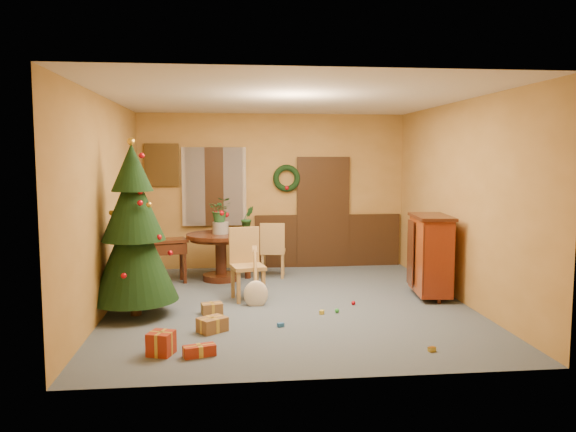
{
  "coord_description": "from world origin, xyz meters",
  "views": [
    {
      "loc": [
        -0.86,
        -7.8,
        2.09
      ],
      "look_at": [
        0.03,
        0.4,
        1.23
      ],
      "focal_mm": 35.0,
      "sensor_mm": 36.0,
      "label": 1
    }
  ],
  "objects": [
    {
      "name": "chair_far",
      "position": [
        -0.09,
        1.78,
        0.52
      ],
      "size": [
        0.47,
        0.47,
        0.97
      ],
      "color": "olive",
      "rests_on": "floor"
    },
    {
      "name": "toy_b",
      "position": [
        0.59,
        -0.53,
        0.03
      ],
      "size": [
        0.06,
        0.06,
        0.06
      ],
      "primitive_type": "sphere",
      "color": "green",
      "rests_on": "floor"
    },
    {
      "name": "urn",
      "position": [
        -0.98,
        1.69,
        0.9
      ],
      "size": [
        0.27,
        0.27,
        0.2
      ],
      "primitive_type": "cylinder",
      "color": "slate",
      "rests_on": "dining_table"
    },
    {
      "name": "stand_plant",
      "position": [
        -0.52,
        1.79,
        1.05
      ],
      "size": [
        0.28,
        0.26,
        0.42
      ],
      "primitive_type": "imported",
      "rotation": [
        0.0,
        0.0,
        0.43
      ],
      "color": "#19471E",
      "rests_on": "plant_stand"
    },
    {
      "name": "dining_table",
      "position": [
        -0.98,
        1.69,
        0.56
      ],
      "size": [
        1.16,
        1.16,
        0.8
      ],
      "color": "black",
      "rests_on": "floor"
    },
    {
      "name": "chair_near",
      "position": [
        -0.59,
        0.39,
        0.57
      ],
      "size": [
        0.54,
        0.54,
        1.06
      ],
      "color": "olive",
      "rests_on": "floor"
    },
    {
      "name": "toy_c",
      "position": [
        0.38,
        -0.56,
        0.03
      ],
      "size": [
        0.08,
        0.09,
        0.05
      ],
      "primitive_type": "cube",
      "rotation": [
        0.0,
        0.0,
        1.13
      ],
      "color": "gold",
      "rests_on": "floor"
    },
    {
      "name": "gift_d",
      "position": [
        -1.17,
        -2.0,
        0.06
      ],
      "size": [
        0.36,
        0.23,
        0.12
      ],
      "color": "maroon",
      "rests_on": "floor"
    },
    {
      "name": "gift_a",
      "position": [
        -1.06,
        -1.16,
        0.09
      ],
      "size": [
        0.4,
        0.38,
        0.18
      ],
      "color": "brown",
      "rests_on": "floor"
    },
    {
      "name": "writing_desk",
      "position": [
        -1.96,
        1.54,
        0.56
      ],
      "size": [
        0.91,
        0.63,
        0.74
      ],
      "color": "black",
      "rests_on": "floor"
    },
    {
      "name": "room_envelope",
      "position": [
        0.21,
        2.7,
        1.12
      ],
      "size": [
        5.5,
        5.5,
        5.5
      ],
      "color": "#3B4956",
      "rests_on": "ground"
    },
    {
      "name": "plant_stand",
      "position": [
        -0.52,
        1.79,
        0.52
      ],
      "size": [
        0.33,
        0.33,
        0.84
      ],
      "color": "black",
      "rests_on": "floor"
    },
    {
      "name": "gift_c",
      "position": [
        -1.08,
        -0.39,
        0.07
      ],
      "size": [
        0.3,
        0.24,
        0.15
      ],
      "color": "brown",
      "rests_on": "floor"
    },
    {
      "name": "toy_a",
      "position": [
        -0.22,
        -1.07,
        0.03
      ],
      "size": [
        0.09,
        0.08,
        0.05
      ],
      "primitive_type": "cube",
      "rotation": [
        0.0,
        0.0,
        0.41
      ],
      "color": "#245D9F",
      "rests_on": "floor"
    },
    {
      "name": "toy_d",
      "position": [
        0.9,
        -0.15,
        0.03
      ],
      "size": [
        0.06,
        0.06,
        0.06
      ],
      "primitive_type": "sphere",
      "color": "#A90B14",
      "rests_on": "floor"
    },
    {
      "name": "toy_e",
      "position": [
        1.32,
        -2.13,
        0.03
      ],
      "size": [
        0.09,
        0.07,
        0.05
      ],
      "primitive_type": "cube",
      "rotation": [
        0.0,
        0.0,
        0.34
      ],
      "color": "gold",
      "rests_on": "floor"
    },
    {
      "name": "sideboard",
      "position": [
        2.15,
        0.18,
        0.66
      ],
      "size": [
        0.61,
        1.01,
        1.24
      ],
      "color": "#530F09",
      "rests_on": "floor"
    },
    {
      "name": "centerpiece_plant",
      "position": [
        -0.98,
        1.69,
        1.21
      ],
      "size": [
        0.38,
        0.33,
        0.42
      ],
      "primitive_type": "imported",
      "color": "#1E4C23",
      "rests_on": "urn"
    },
    {
      "name": "guitar",
      "position": [
        -0.47,
        -0.04,
        0.41
      ],
      "size": [
        0.42,
        0.57,
        0.8
      ],
      "primitive_type": null,
      "rotation": [
        -0.49,
        0.0,
        0.15
      ],
      "color": "beige",
      "rests_on": "floor"
    },
    {
      "name": "gift_b",
      "position": [
        -1.58,
        -1.9,
        0.12
      ],
      "size": [
        0.31,
        0.31,
        0.25
      ],
      "color": "maroon",
      "rests_on": "floor"
    },
    {
      "name": "christmas_tree",
      "position": [
        -2.09,
        -0.34,
        1.11
      ],
      "size": [
        1.14,
        1.14,
        2.35
      ],
      "color": "#382111",
      "rests_on": "floor"
    }
  ]
}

